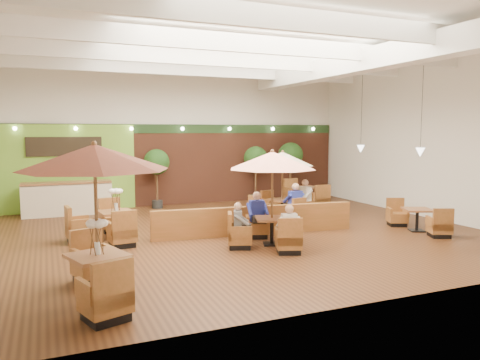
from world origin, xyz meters
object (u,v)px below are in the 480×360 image
topiary_2 (291,157)px  diner_3 (294,199)px  diner_0 (289,223)px  booth_divider (255,220)px  topiary_1 (256,161)px  service_counter (67,199)px  diner_4 (304,195)px  topiary_0 (157,164)px  table_3 (107,223)px  table_0 (95,180)px  diner_1 (257,210)px  table_4 (417,220)px  diner_2 (240,220)px  table_2 (282,172)px  table_5 (305,197)px  table_1 (270,176)px

topiary_2 → diner_3: (-2.36, -4.58, -1.07)m
diner_3 → diner_0: bearing=-126.1°
booth_divider → topiary_1: topiary_1 is taller
service_counter → topiary_1: (7.41, 0.20, 1.15)m
topiary_1 → diner_4: bearing=-88.1°
booth_divider → diner_0: 2.21m
topiary_0 → table_3: bearing=-117.7°
table_0 → diner_1: table_0 is taller
service_counter → table_3: table_3 is taller
table_4 → diner_2: (-5.63, 0.17, 0.40)m
table_2 → topiary_2: size_ratio=0.95×
diner_2 → diner_3: bearing=151.0°
table_5 → topiary_2: bearing=83.2°
table_2 → topiary_0: table_2 is taller
table_4 → diner_3: 3.74m
table_5 → diner_0: (-4.07, -6.09, 0.37)m
table_1 → table_5: size_ratio=0.99×
table_4 → diner_1: diner_1 is taller
topiary_0 → diner_2: topiary_0 is taller
topiary_0 → diner_4: 5.76m
topiary_0 → table_5: bearing=-17.3°
table_1 → diner_3: 3.25m
table_5 → table_3: bearing=-158.2°
table_4 → table_5: table_5 is taller
table_0 → topiary_0: 9.81m
diner_2 → topiary_1: bearing=174.6°
table_1 → diner_0: table_1 is taller
table_4 → diner_1: bearing=-169.2°
diner_2 → table_3: bearing=-105.1°
service_counter → table_4: (9.45, -6.87, -0.26)m
topiary_0 → diner_4: topiary_0 is taller
topiary_1 → diner_3: bearing=-98.9°
topiary_1 → diner_3: size_ratio=2.76×
booth_divider → diner_1: bearing=-100.9°
table_0 → diner_3: bearing=17.0°
topiary_0 → topiary_2: topiary_2 is taller
table_1 → table_2: bearing=77.4°
table_3 → diner_2: bearing=-43.7°
diner_0 → diner_3: diner_3 is taller
diner_4 → diner_3: bearing=121.4°
diner_1 → table_0: bearing=45.8°
topiary_2 → topiary_0: bearing=180.0°
topiary_2 → table_2: bearing=-122.3°
table_0 → diner_1: bearing=17.0°
table_3 → topiary_2: (8.24, 4.63, 1.39)m
booth_divider → table_1: size_ratio=2.31×
service_counter → table_5: bearing=-9.9°
table_2 → diner_2: (-2.88, -3.17, -0.87)m
table_2 → diner_1: (-1.97, -2.26, -0.83)m
table_5 → topiary_0: 5.96m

